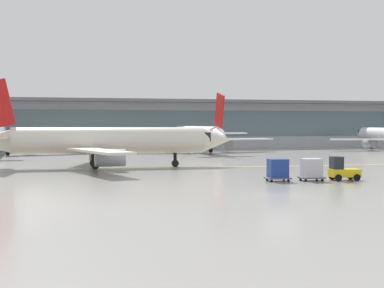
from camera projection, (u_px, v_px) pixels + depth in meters
The scene contains 8 objects.
ground_plane at pixel (280, 195), 42.62m from camera, with size 400.00×400.00×0.00m, color gray.
taxiway_centreline_stripe at pixel (112, 169), 66.44m from camera, with size 110.00×0.36×0.01m, color yellow.
terminal_concourse at pixel (114, 123), 118.27m from camera, with size 181.86×11.00×9.60m.
gate_airplane_2 at pixel (197, 135), 103.68m from camera, with size 27.35×29.34×9.74m.
taxiing_regional_jet at pixel (106, 141), 68.17m from camera, with size 29.88×27.76×9.90m.
baggage_tug at pixel (342, 170), 53.40m from camera, with size 2.76×1.90×2.10m.
cargo_dolly_lead at pixel (311, 169), 52.98m from camera, with size 2.29×1.85×1.94m.
cargo_dolly_trailing at pixel (278, 169), 52.53m from camera, with size 2.29×1.85×1.94m.
Camera 1 is at (-17.50, -39.19, 5.09)m, focal length 56.73 mm.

